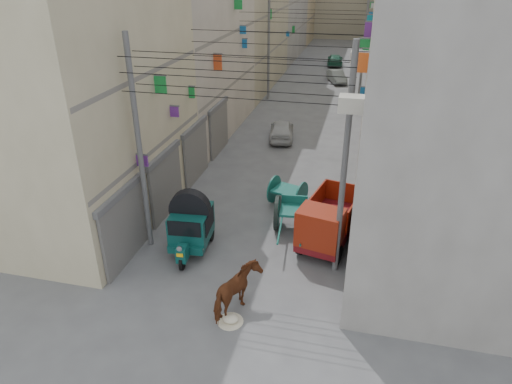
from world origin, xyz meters
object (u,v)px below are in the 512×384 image
(horse, at_px, (237,292))
(distant_car_green, at_px, (335,60))
(mini_truck, at_px, (327,226))
(second_cart, at_px, (288,192))
(feed_sack, at_px, (230,318))
(distant_car_grey, at_px, (337,77))
(distant_car_white, at_px, (282,129))
(tonga_cart, at_px, (293,213))
(auto_rickshaw, at_px, (191,223))

(horse, distance_m, distant_car_green, 39.70)
(mini_truck, relative_size, distant_car_green, 1.03)
(distant_car_green, bearing_deg, horse, 86.45)
(second_cart, xyz_separation_m, horse, (-0.30, -7.41, 0.11))
(feed_sack, relative_size, distant_car_grey, 0.15)
(distant_car_white, height_order, distant_car_green, distant_car_white)
(tonga_cart, height_order, distant_car_green, tonga_cart)
(tonga_cart, xyz_separation_m, distant_car_grey, (-0.29, 26.46, -0.21))
(mini_truck, distance_m, feed_sack, 5.46)
(mini_truck, distance_m, distant_car_grey, 27.56)
(tonga_cart, xyz_separation_m, second_cart, (-0.59, 2.04, -0.06))
(tonga_cart, bearing_deg, second_cart, 100.73)
(tonga_cart, xyz_separation_m, mini_truck, (1.44, -1.04, 0.24))
(feed_sack, bearing_deg, distant_car_green, 90.18)
(distant_car_grey, bearing_deg, horse, -110.88)
(second_cart, distance_m, distant_car_green, 32.29)
(distant_car_grey, bearing_deg, distant_car_green, 76.10)
(horse, distance_m, distant_car_grey, 31.84)
(tonga_cart, relative_size, distant_car_white, 0.93)
(second_cart, xyz_separation_m, distant_car_green, (-0.52, 32.28, -0.13))
(auto_rickshaw, distance_m, feed_sack, 4.50)
(horse, height_order, distant_car_green, horse)
(tonga_cart, distance_m, distant_car_white, 10.87)
(mini_truck, height_order, feed_sack, mini_truck)
(mini_truck, bearing_deg, tonga_cart, 156.48)
(auto_rickshaw, distance_m, distant_car_grey, 28.94)
(tonga_cart, relative_size, horse, 1.75)
(mini_truck, relative_size, second_cart, 2.22)
(second_cart, bearing_deg, distant_car_grey, 106.08)
(horse, bearing_deg, distant_car_white, -67.22)
(mini_truck, height_order, distant_car_white, mini_truck)
(tonga_cart, height_order, second_cart, tonga_cart)
(mini_truck, bearing_deg, distant_car_grey, 105.89)
(mini_truck, bearing_deg, auto_rickshaw, -153.67)
(second_cart, xyz_separation_m, distant_car_white, (-1.87, 8.55, -0.08))
(auto_rickshaw, height_order, distant_car_grey, auto_rickshaw)
(auto_rickshaw, distance_m, second_cart, 5.26)
(tonga_cart, relative_size, second_cart, 1.86)
(tonga_cart, distance_m, horse, 5.45)
(distant_car_white, xyz_separation_m, distant_car_grey, (2.17, 15.88, -0.06))
(tonga_cart, relative_size, mini_truck, 0.84)
(mini_truck, distance_m, distant_car_green, 35.46)
(distant_car_green, bearing_deg, second_cart, 87.05)
(tonga_cart, bearing_deg, mini_truck, -41.21)
(feed_sack, xyz_separation_m, distant_car_white, (-1.48, 16.44, 0.48))
(auto_rickshaw, bearing_deg, tonga_cart, 27.33)
(distant_car_white, bearing_deg, mini_truck, 99.85)
(distant_car_white, bearing_deg, distant_car_grey, -106.49)
(distant_car_white, xyz_separation_m, distant_car_green, (1.35, 23.74, -0.05))
(distant_car_grey, xyz_separation_m, distant_car_green, (-0.81, 7.86, 0.01))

